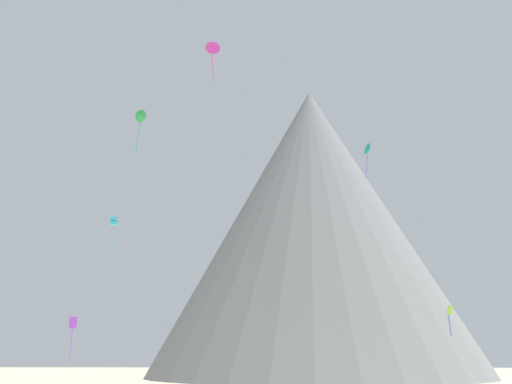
{
  "coord_description": "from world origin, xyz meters",
  "views": [
    {
      "loc": [
        5.2,
        -29.8,
        4.92
      ],
      "look_at": [
        2.17,
        42.18,
        25.47
      ],
      "focal_mm": 40.0,
      "sensor_mm": 36.0,
      "label": 1
    }
  ],
  "objects_px": {
    "kite_cyan_mid": "(114,222)",
    "kite_violet_low": "(72,328)",
    "kite_lime_low": "(450,315)",
    "kite_magenta_high": "(213,49)",
    "rock_massif": "(310,237)",
    "kite_green_high": "(140,116)",
    "kite_teal_high": "(367,149)"
  },
  "relations": [
    {
      "from": "kite_cyan_mid",
      "to": "kite_violet_low",
      "type": "relative_size",
      "value": 0.8
    },
    {
      "from": "kite_cyan_mid",
      "to": "kite_lime_low",
      "type": "bearing_deg",
      "value": 144.24
    },
    {
      "from": "kite_magenta_high",
      "to": "kite_cyan_mid",
      "type": "bearing_deg",
      "value": -56.74
    },
    {
      "from": "rock_massif",
      "to": "kite_violet_low",
      "type": "relative_size",
      "value": 19.81
    },
    {
      "from": "kite_cyan_mid",
      "to": "kite_magenta_high",
      "type": "bearing_deg",
      "value": 119.32
    },
    {
      "from": "kite_lime_low",
      "to": "kite_green_high",
      "type": "distance_m",
      "value": 44.05
    },
    {
      "from": "kite_green_high",
      "to": "kite_cyan_mid",
      "type": "relative_size",
      "value": 1.37
    },
    {
      "from": "kite_lime_low",
      "to": "kite_green_high",
      "type": "bearing_deg",
      "value": 163.24
    },
    {
      "from": "kite_lime_low",
      "to": "kite_green_high",
      "type": "height_order",
      "value": "kite_green_high"
    },
    {
      "from": "kite_teal_high",
      "to": "kite_lime_low",
      "type": "height_order",
      "value": "kite_teal_high"
    },
    {
      "from": "kite_magenta_high",
      "to": "kite_green_high",
      "type": "distance_m",
      "value": 16.82
    },
    {
      "from": "kite_cyan_mid",
      "to": "kite_green_high",
      "type": "bearing_deg",
      "value": 136.1
    },
    {
      "from": "kite_teal_high",
      "to": "kite_green_high",
      "type": "height_order",
      "value": "kite_teal_high"
    },
    {
      "from": "kite_magenta_high",
      "to": "kite_lime_low",
      "type": "distance_m",
      "value": 35.89
    },
    {
      "from": "kite_magenta_high",
      "to": "kite_lime_low",
      "type": "relative_size",
      "value": 1.74
    },
    {
      "from": "kite_teal_high",
      "to": "kite_lime_low",
      "type": "relative_size",
      "value": 2.08
    },
    {
      "from": "kite_teal_high",
      "to": "kite_magenta_high",
      "type": "relative_size",
      "value": 1.19
    },
    {
      "from": "kite_lime_low",
      "to": "kite_violet_low",
      "type": "xyz_separation_m",
      "value": [
        -41.12,
        16.29,
        -0.46
      ]
    },
    {
      "from": "kite_lime_low",
      "to": "kite_violet_low",
      "type": "relative_size",
      "value": 0.52
    },
    {
      "from": "kite_violet_low",
      "to": "kite_magenta_high",
      "type": "bearing_deg",
      "value": 160.43
    },
    {
      "from": "kite_teal_high",
      "to": "kite_violet_low",
      "type": "height_order",
      "value": "kite_teal_high"
    },
    {
      "from": "rock_massif",
      "to": "kite_green_high",
      "type": "relative_size",
      "value": 18.08
    },
    {
      "from": "rock_massif",
      "to": "kite_teal_high",
      "type": "bearing_deg",
      "value": -82.18
    },
    {
      "from": "kite_teal_high",
      "to": "kite_cyan_mid",
      "type": "bearing_deg",
      "value": -87.88
    },
    {
      "from": "rock_massif",
      "to": "kite_teal_high",
      "type": "height_order",
      "value": "rock_massif"
    },
    {
      "from": "rock_massif",
      "to": "kite_teal_high",
      "type": "relative_size",
      "value": 18.46
    },
    {
      "from": "kite_teal_high",
      "to": "kite_green_high",
      "type": "distance_m",
      "value": 35.66
    },
    {
      "from": "kite_teal_high",
      "to": "kite_cyan_mid",
      "type": "xyz_separation_m",
      "value": [
        -34.36,
        -15.16,
        -14.69
      ]
    },
    {
      "from": "kite_teal_high",
      "to": "kite_violet_low",
      "type": "xyz_separation_m",
      "value": [
        -39.18,
        -13.1,
        -27.56
      ]
    },
    {
      "from": "kite_magenta_high",
      "to": "kite_green_high",
      "type": "height_order",
      "value": "kite_magenta_high"
    },
    {
      "from": "kite_green_high",
      "to": "kite_teal_high",
      "type": "bearing_deg",
      "value": 47.27
    },
    {
      "from": "kite_teal_high",
      "to": "kite_magenta_high",
      "type": "xyz_separation_m",
      "value": [
        -20.62,
        -29.55,
        0.82
      ]
    }
  ]
}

